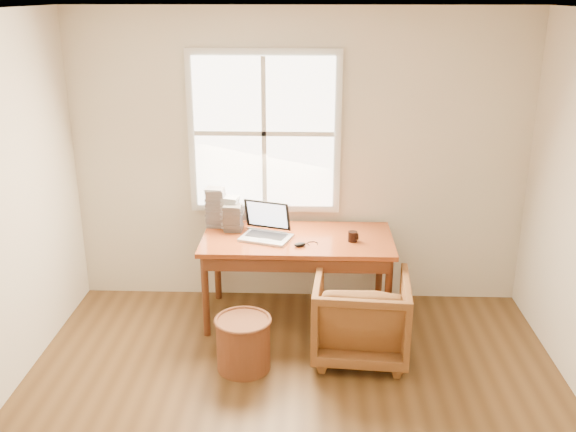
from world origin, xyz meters
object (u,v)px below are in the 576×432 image
Objects in this scene: desk at (297,239)px; coffee_mug at (353,237)px; wicker_stool at (243,344)px; laptop at (266,220)px; cd_stack_a at (230,212)px; armchair at (361,316)px.

desk is 0.47m from coffee_mug.
wicker_stool is 0.88× the size of laptop.
wicker_stool is at bearing -78.73° from cd_stack_a.
laptop is at bearing -38.91° from cd_stack_a.
coffee_mug reaches higher than desk.
desk is 3.97× the size of wicker_stool.
desk is at bearing 64.91° from wicker_stool.
armchair is 0.93m from wicker_stool.
cd_stack_a is (-0.59, 0.22, 0.16)m from desk.
wicker_stool is 4.69× the size of coffee_mug.
cd_stack_a is at bearing -32.11° from armchair.
wicker_stool is 1.06m from laptop.
wicker_stool is at bearing -125.57° from coffee_mug.
coffee_mug is at bearing -15.61° from cd_stack_a.
armchair is at bearing -49.55° from desk.
coffee_mug is (-0.05, 0.52, 0.46)m from armchair.
armchair is 1.83× the size of wicker_stool.
laptop is 0.42m from cd_stack_a.
laptop reaches higher than cd_stack_a.
desk is 2.17× the size of armchair.
laptop is at bearing -31.01° from armchair.
cd_stack_a is at bearing 101.27° from wicker_stool.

